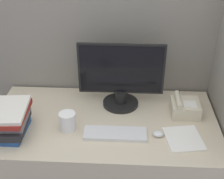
# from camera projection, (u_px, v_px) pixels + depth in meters

# --- Properties ---
(cubicle_panel_rear) EXTENTS (1.82, 0.04, 1.63)m
(cubicle_panel_rear) POSITION_uv_depth(u_px,v_px,m) (108.00, 77.00, 2.28)
(cubicle_panel_rear) COLOR gray
(cubicle_panel_rear) RESTS_ON ground_plane
(desk) EXTENTS (1.42, 0.76, 0.74)m
(desk) POSITION_uv_depth(u_px,v_px,m) (104.00, 163.00, 2.15)
(desk) COLOR beige
(desk) RESTS_ON ground_plane
(monitor) EXTENTS (0.55, 0.24, 0.44)m
(monitor) POSITION_uv_depth(u_px,v_px,m) (121.00, 78.00, 2.01)
(monitor) COLOR black
(monitor) RESTS_ON desk
(keyboard) EXTENTS (0.37, 0.12, 0.02)m
(keyboard) POSITION_uv_depth(u_px,v_px,m) (115.00, 134.00, 1.83)
(keyboard) COLOR silver
(keyboard) RESTS_ON desk
(mouse) EXTENTS (0.06, 0.05, 0.03)m
(mouse) POSITION_uv_depth(u_px,v_px,m) (158.00, 134.00, 1.82)
(mouse) COLOR silver
(mouse) RESTS_ON desk
(coffee_cup) EXTENTS (0.10, 0.10, 0.11)m
(coffee_cup) POSITION_uv_depth(u_px,v_px,m) (68.00, 121.00, 1.85)
(coffee_cup) COLOR white
(coffee_cup) RESTS_ON desk
(book_stack) EXTENTS (0.25, 0.30, 0.17)m
(book_stack) POSITION_uv_depth(u_px,v_px,m) (9.00, 120.00, 1.81)
(book_stack) COLOR #264C8C
(book_stack) RESTS_ON desk
(desk_telephone) EXTENTS (0.18, 0.18, 0.12)m
(desk_telephone) POSITION_uv_depth(u_px,v_px,m) (185.00, 107.00, 2.00)
(desk_telephone) COLOR beige
(desk_telephone) RESTS_ON desk
(paper_pile) EXTENTS (0.23, 0.25, 0.01)m
(paper_pile) POSITION_uv_depth(u_px,v_px,m) (184.00, 139.00, 1.80)
(paper_pile) COLOR white
(paper_pile) RESTS_ON desk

